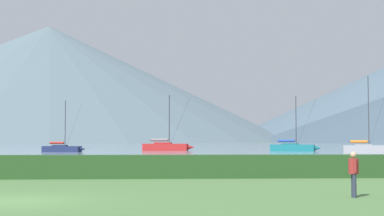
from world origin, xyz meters
The scene contains 9 objects.
ground_plane centered at (0.00, 0.00, 0.00)m, with size 1000.00×1000.00×0.00m, color #517A42.
harbor_water centered at (0.00, 137.00, 0.00)m, with size 320.00×246.00×0.00m, color gray.
hedge_line centered at (0.00, 11.00, 0.62)m, with size 80.00×1.20×1.24m, color #284C23.
sailboat_slip_1 centered at (37.38, 68.77, 0.68)m, with size 8.05×3.95×12.03m.
sailboat_slip_2 centered at (27.44, 75.81, 0.69)m, with size 8.48×4.84×9.37m.
sailboat_slip_3 centered at (6.08, 82.17, 0.75)m, with size 9.31×4.01×9.93m.
sailboat_slip_4 centered at (-10.63, 73.04, 0.57)m, with size 7.07×3.12×8.26m.
person_seated_viewer centered at (11.84, 0.46, 0.97)m, with size 0.36×0.57×1.65m.
distant_hill_east_ridge centered at (-71.73, 377.98, 39.98)m, with size 331.92×331.92×79.96m, color slate.
Camera 1 is at (4.85, -19.84, 2.11)m, focal length 53.61 mm.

